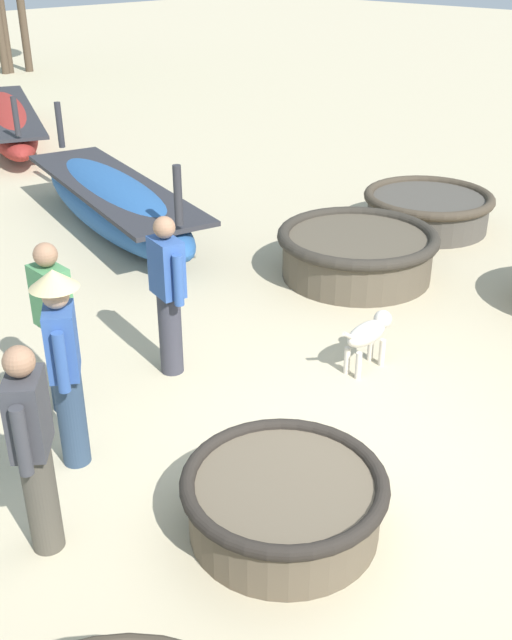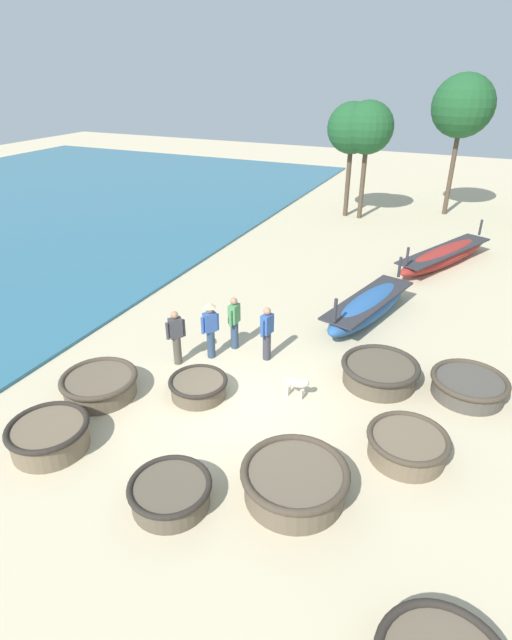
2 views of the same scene
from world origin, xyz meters
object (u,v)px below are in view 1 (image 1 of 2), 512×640
fisherman_by_coracle (168,292)px  dog (369,334)px  coracle_beside_post (284,500)px  long_boat_blue_hull (8,121)px  fisherman_with_hat (33,447)px  fisherman_hauling (55,324)px  long_boat_red_hull (114,202)px  coracle_front_right (428,209)px  coracle_weathered (357,252)px  fisherman_crouching (64,357)px

fisherman_by_coracle → dog: fisherman_by_coracle is taller
coracle_beside_post → long_boat_blue_hull: long_boat_blue_hull is taller
coracle_beside_post → fisherman_with_hat: 1.73m
long_boat_blue_hull → fisherman_by_coracle: fisherman_by_coracle is taller
fisherman_hauling → fisherman_by_coracle: bearing=-10.0°
coracle_beside_post → fisherman_by_coracle: (0.86, 2.24, 0.58)m
long_boat_red_hull → long_boat_blue_hull: 6.20m
coracle_front_right → coracle_beside_post: bearing=-155.7°
coracle_weathered → long_boat_red_hull: (-1.10, 3.46, 0.09)m
coracle_beside_post → fisherman_crouching: fisherman_crouching is taller
coracle_beside_post → long_boat_red_hull: long_boat_red_hull is taller
long_boat_blue_hull → dog: size_ratio=8.42×
fisherman_crouching → fisherman_with_hat: 0.95m
coracle_beside_post → fisherman_hauling: fisherman_hauling is taller
long_boat_red_hull → dog: bearing=-96.9°
coracle_beside_post → long_boat_blue_hull: (4.51, 11.80, 0.13)m
coracle_front_right → dog: dog is taller
coracle_weathered → fisherman_crouching: 4.59m
long_boat_red_hull → fisherman_crouching: size_ratio=2.85×
fisherman_crouching → fisherman_hauling: size_ratio=1.06×
coracle_beside_post → fisherman_crouching: bearing=108.9°
fisherman_crouching → coracle_front_right: bearing=8.7°
coracle_beside_post → fisherman_by_coracle: fisherman_by_coracle is taller
dog → fisherman_with_hat: bearing=178.1°
coracle_weathered → long_boat_red_hull: 3.64m
fisherman_crouching → fisherman_by_coracle: (1.44, 0.54, -0.12)m
coracle_front_right → coracle_weathered: size_ratio=0.94×
coracle_weathered → fisherman_with_hat: 5.36m
long_boat_blue_hull → fisherman_hauling: bearing=-116.8°
coracle_front_right → fisherman_by_coracle: bearing=-174.8°
coracle_front_right → fisherman_hauling: bearing=-177.4°
fisherman_hauling → dog: (2.44, -1.50, -0.46)m
coracle_weathered → fisherman_crouching: (-4.50, -0.67, 0.63)m
coracle_front_right → fisherman_with_hat: (-7.27, -1.67, 0.55)m
coracle_front_right → fisherman_hauling: fisherman_hauling is taller
coracle_weathered → dog: (-1.70, -1.44, 0.05)m
coracle_weathered → fisherman_crouching: fisherman_crouching is taller
coracle_front_right → long_boat_blue_hull: (-1.51, 9.09, 0.10)m
coracle_front_right → long_boat_red_hull: bearing=135.7°
coracle_weathered → fisherman_crouching: bearing=-171.6°
fisherman_crouching → dog: (2.81, -0.77, -0.59)m
fisherman_with_hat → dog: bearing=-1.9°
long_boat_blue_hull → dog: (-2.29, -10.87, -0.02)m
fisherman_hauling → fisherman_by_coracle: size_ratio=1.00×
coracle_front_right → long_boat_blue_hull: long_boat_blue_hull is taller
fisherman_hauling → coracle_weathered: bearing=-0.8°
long_boat_red_hull → fisherman_crouching: (-3.40, -4.13, 0.54)m
fisherman_by_coracle → coracle_beside_post: bearing=-110.9°
coracle_weathered → long_boat_blue_hull: size_ratio=0.34×
dog → long_boat_red_hull: bearing=83.1°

